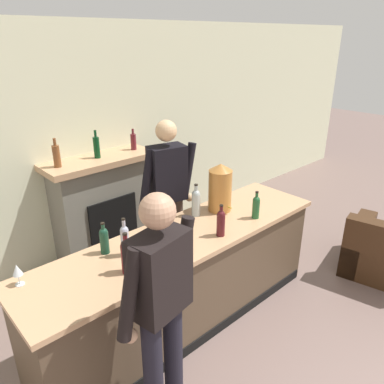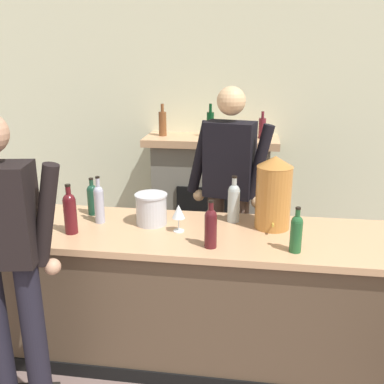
{
  "view_description": "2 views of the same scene",
  "coord_description": "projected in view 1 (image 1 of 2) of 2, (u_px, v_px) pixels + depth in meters",
  "views": [
    {
      "loc": [
        -1.71,
        0.45,
        2.58
      ],
      "look_at": [
        0.42,
        2.77,
        1.25
      ],
      "focal_mm": 35.0,
      "sensor_mm": 36.0,
      "label": 1
    },
    {
      "loc": [
        0.66,
        0.08,
        2.04
      ],
      "look_at": [
        0.22,
        3.15,
        1.05
      ],
      "focal_mm": 40.0,
      "sensor_mm": 36.0,
      "label": 2
    }
  ],
  "objects": [
    {
      "name": "wine_bottle_rose_blush",
      "position": [
        196.0,
        201.0,
        3.61
      ],
      "size": [
        0.08,
        0.08,
        0.33
      ],
      "color": "#A2AFAD",
      "rests_on": "bar_counter"
    },
    {
      "name": "wine_glass_back_row",
      "position": [
        185.0,
        222.0,
        3.25
      ],
      "size": [
        0.09,
        0.09,
        0.18
      ],
      "color": "silver",
      "rests_on": "bar_counter"
    },
    {
      "name": "wine_bottle_riesling_slim",
      "position": [
        221.0,
        222.0,
        3.25
      ],
      "size": [
        0.07,
        0.07,
        0.3
      ],
      "color": "#4A1419",
      "rests_on": "bar_counter"
    },
    {
      "name": "wine_bottle_merlot_tall",
      "position": [
        104.0,
        239.0,
        2.99
      ],
      "size": [
        0.07,
        0.07,
        0.27
      ],
      "color": "#18402D",
      "rests_on": "bar_counter"
    },
    {
      "name": "wine_bottle_port_short",
      "position": [
        256.0,
        206.0,
        3.57
      ],
      "size": [
        0.07,
        0.07,
        0.28
      ],
      "color": "#20562B",
      "rests_on": "bar_counter"
    },
    {
      "name": "wine_glass_front_left",
      "position": [
        17.0,
        271.0,
        2.6
      ],
      "size": [
        0.07,
        0.07,
        0.17
      ],
      "color": "silver",
      "rests_on": "bar_counter"
    },
    {
      "name": "wall_back_panel",
      "position": [
        65.0,
        150.0,
        4.24
      ],
      "size": [
        12.0,
        0.07,
        2.75
      ],
      "color": "beige",
      "rests_on": "ground_plane"
    },
    {
      "name": "ice_bucket_steel",
      "position": [
        159.0,
        228.0,
        3.2
      ],
      "size": [
        0.22,
        0.22,
        0.21
      ],
      "color": "silver",
      "rests_on": "bar_counter"
    },
    {
      "name": "wine_bottle_cabernet_heavy",
      "position": [
        126.0,
        255.0,
        2.73
      ],
      "size": [
        0.08,
        0.08,
        0.33
      ],
      "color": "#541419",
      "rests_on": "bar_counter"
    },
    {
      "name": "person_bartender",
      "position": [
        168.0,
        199.0,
        3.85
      ],
      "size": [
        0.65,
        0.36,
        1.84
      ],
      "color": "brown",
      "rests_on": "ground_plane"
    },
    {
      "name": "person_customer",
      "position": [
        161.0,
        311.0,
        2.32
      ],
      "size": [
        0.65,
        0.35,
        1.8
      ],
      "color": "black",
      "rests_on": "ground_plane"
    },
    {
      "name": "bar_counter",
      "position": [
        184.0,
        280.0,
        3.48
      ],
      "size": [
        2.97,
        0.76,
        0.95
      ],
      "color": "brown",
      "rests_on": "ground_plane"
    },
    {
      "name": "copper_dispenser",
      "position": [
        220.0,
        187.0,
        3.69
      ],
      "size": [
        0.24,
        0.27,
        0.49
      ],
      "color": "#B67433",
      "rests_on": "bar_counter"
    },
    {
      "name": "wine_bottle_burgundy_dark",
      "position": [
        125.0,
        239.0,
        2.95
      ],
      "size": [
        0.07,
        0.07,
        0.33
      ],
      "color": "#ABAEC2",
      "rests_on": "bar_counter"
    },
    {
      "name": "fireplace_stone",
      "position": [
        103.0,
        208.0,
        4.5
      ],
      "size": [
        1.29,
        0.52,
        1.61
      ],
      "color": "slate",
      "rests_on": "ground_plane"
    }
  ]
}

